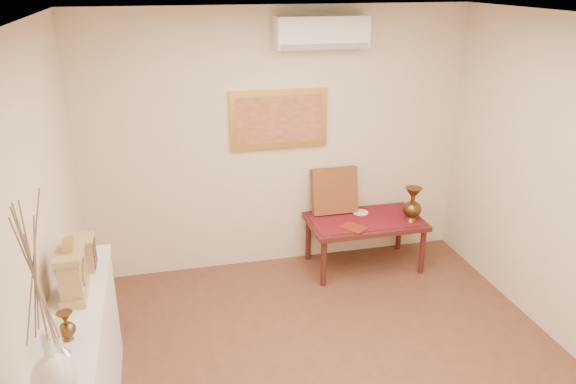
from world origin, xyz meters
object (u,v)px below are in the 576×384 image
object	(u,v)px
brass_urn_tall	(413,201)
mantel_clock	(73,273)
display_ledge	(82,382)
low_table	(365,225)
wooden_chest	(84,253)
white_vase	(41,310)

from	to	relation	value
brass_urn_tall	mantel_clock	distance (m)	3.47
display_ledge	mantel_clock	bearing A→B (deg)	89.56
mantel_clock	low_table	bearing A→B (deg)	31.03
display_ledge	wooden_chest	xyz separation A→B (m)	(0.03, 0.65, 0.61)
white_vase	display_ledge	distance (m)	1.31
white_vase	low_table	size ratio (longest dim) A/B	0.93
display_ledge	wooden_chest	bearing A→B (deg)	87.37
white_vase	wooden_chest	size ratio (longest dim) A/B	4.58
brass_urn_tall	display_ledge	bearing A→B (deg)	-151.03
white_vase	wooden_chest	world-z (taller)	white_vase
brass_urn_tall	mantel_clock	world-z (taller)	mantel_clock
wooden_chest	low_table	world-z (taller)	wooden_chest
mantel_clock	wooden_chest	size ratio (longest dim) A/B	1.68
brass_urn_tall	mantel_clock	size ratio (longest dim) A/B	1.08
low_table	mantel_clock	bearing A→B (deg)	-148.97
white_vase	brass_urn_tall	size ratio (longest dim) A/B	2.53
wooden_chest	brass_urn_tall	bearing A→B (deg)	19.23
display_ledge	mantel_clock	size ratio (longest dim) A/B	4.93
mantel_clock	wooden_chest	xyz separation A→B (m)	(0.03, 0.38, -0.05)
white_vase	display_ledge	size ratio (longest dim) A/B	0.55
brass_urn_tall	wooden_chest	xyz separation A→B (m)	(-3.10, -1.08, 0.32)
white_vase	mantel_clock	world-z (taller)	white_vase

